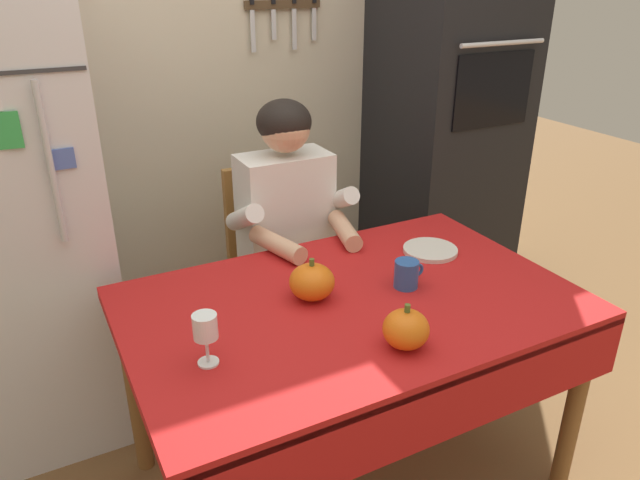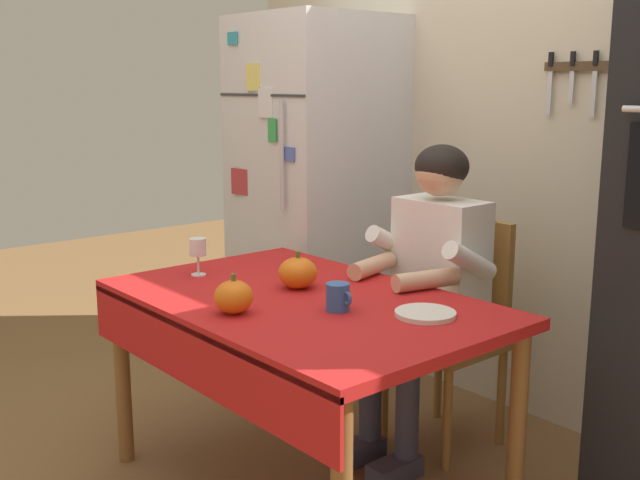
{
  "view_description": "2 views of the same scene",
  "coord_description": "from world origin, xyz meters",
  "views": [
    {
      "loc": [
        -0.84,
        -1.3,
        1.69
      ],
      "look_at": [
        -0.04,
        0.25,
        0.89
      ],
      "focal_mm": 33.51,
      "sensor_mm": 36.0,
      "label": 1
    },
    {
      "loc": [
        2.0,
        -1.52,
        1.48
      ],
      "look_at": [
        -0.03,
        0.2,
        0.93
      ],
      "focal_mm": 42.76,
      "sensor_mm": 36.0,
      "label": 2
    }
  ],
  "objects": [
    {
      "name": "back_wall_assembly",
      "position": [
        0.05,
        1.35,
        1.3
      ],
      "size": [
        3.7,
        0.13,
        2.6
      ],
      "color": "beige",
      "rests_on": "ground"
    },
    {
      "name": "wall_oven",
      "position": [
        1.05,
        1.0,
        1.05
      ],
      "size": [
        0.6,
        0.64,
        2.1
      ],
      "color": "black",
      "rests_on": "ground"
    },
    {
      "name": "dining_table",
      "position": [
        0.0,
        0.08,
        0.66
      ],
      "size": [
        1.4,
        0.9,
        0.74
      ],
      "color": "brown",
      "rests_on": "ground"
    },
    {
      "name": "chair_behind_person",
      "position": [
        0.07,
        0.87,
        0.51
      ],
      "size": [
        0.4,
        0.4,
        0.93
      ],
      "color": "#9E6B33",
      "rests_on": "ground"
    },
    {
      "name": "seated_person",
      "position": [
        0.07,
        0.68,
        0.74
      ],
      "size": [
        0.47,
        0.55,
        1.25
      ],
      "color": "#38384C",
      "rests_on": "ground"
    },
    {
      "name": "coffee_mug",
      "position": [
        0.2,
        0.09,
        0.79
      ],
      "size": [
        0.11,
        0.08,
        0.09
      ],
      "color": "#2D569E",
      "rests_on": "dining_table"
    },
    {
      "name": "wine_glass",
      "position": [
        -0.5,
        -0.01,
        0.85
      ],
      "size": [
        0.06,
        0.06,
        0.15
      ],
      "color": "white",
      "rests_on": "dining_table"
    },
    {
      "name": "pumpkin_large",
      "position": [
        0.0,
        -0.19,
        0.8
      ],
      "size": [
        0.13,
        0.13,
        0.13
      ],
      "color": "orange",
      "rests_on": "dining_table"
    },
    {
      "name": "pumpkin_medium",
      "position": [
        -0.11,
        0.16,
        0.8
      ],
      "size": [
        0.14,
        0.14,
        0.14
      ],
      "color": "orange",
      "rests_on": "dining_table"
    },
    {
      "name": "serving_tray",
      "position": [
        0.43,
        0.26,
        0.75
      ],
      "size": [
        0.2,
        0.2,
        0.02
      ],
      "primitive_type": "cylinder",
      "color": "silver",
      "rests_on": "dining_table"
    }
  ]
}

